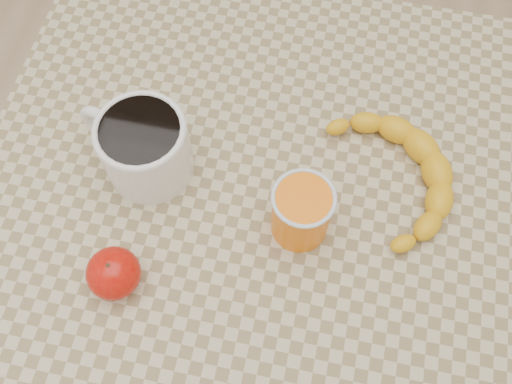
% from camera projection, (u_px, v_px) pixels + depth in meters
% --- Properties ---
extents(ground, '(3.00, 3.00, 0.00)m').
position_uv_depth(ground, '(256.00, 322.00, 1.46)').
color(ground, tan).
rests_on(ground, ground).
extents(table, '(0.80, 0.80, 0.75)m').
position_uv_depth(table, '(256.00, 222.00, 0.86)').
color(table, tan).
rests_on(table, ground).
extents(coffee_mug, '(0.18, 0.15, 0.10)m').
position_uv_depth(coffee_mug, '(143.00, 146.00, 0.76)').
color(coffee_mug, white).
rests_on(coffee_mug, table).
extents(orange_juice_glass, '(0.08, 0.08, 0.09)m').
position_uv_depth(orange_juice_glass, '(301.00, 212.00, 0.72)').
color(orange_juice_glass, orange).
rests_on(orange_juice_glass, table).
extents(apple, '(0.07, 0.07, 0.06)m').
position_uv_depth(apple, '(114.00, 273.00, 0.70)').
color(apple, '#AA0805').
rests_on(apple, table).
extents(banana, '(0.37, 0.39, 0.04)m').
position_uv_depth(banana, '(397.00, 175.00, 0.78)').
color(banana, yellow).
rests_on(banana, table).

